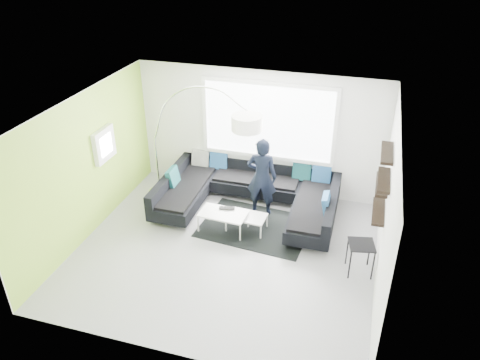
{
  "coord_description": "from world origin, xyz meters",
  "views": [
    {
      "loc": [
        2.26,
        -6.71,
        5.51
      ],
      "look_at": [
        0.03,
        0.9,
        1.06
      ],
      "focal_mm": 35.0,
      "sensor_mm": 36.0,
      "label": 1
    }
  ],
  "objects_px": {
    "arc_lamp": "(155,139)",
    "laptop": "(227,209)",
    "sectional_sofa": "(248,197)",
    "side_table": "(360,258)",
    "coffee_table": "(235,221)",
    "person": "(262,177)"
  },
  "relations": [
    {
      "from": "arc_lamp",
      "to": "sectional_sofa",
      "type": "bearing_deg",
      "value": 9.99
    },
    {
      "from": "coffee_table",
      "to": "arc_lamp",
      "type": "distance_m",
      "value": 2.55
    },
    {
      "from": "person",
      "to": "laptop",
      "type": "relative_size",
      "value": 4.91
    },
    {
      "from": "sectional_sofa",
      "to": "side_table",
      "type": "relative_size",
      "value": 6.17
    },
    {
      "from": "side_table",
      "to": "laptop",
      "type": "xyz_separation_m",
      "value": [
        -2.67,
        0.68,
        0.11
      ]
    },
    {
      "from": "arc_lamp",
      "to": "side_table",
      "type": "distance_m",
      "value": 4.93
    },
    {
      "from": "person",
      "to": "laptop",
      "type": "bearing_deg",
      "value": 49.56
    },
    {
      "from": "sectional_sofa",
      "to": "coffee_table",
      "type": "distance_m",
      "value": 0.77
    },
    {
      "from": "laptop",
      "to": "coffee_table",
      "type": "bearing_deg",
      "value": -29.48
    },
    {
      "from": "sectional_sofa",
      "to": "arc_lamp",
      "type": "relative_size",
      "value": 1.36
    },
    {
      "from": "sectional_sofa",
      "to": "side_table",
      "type": "distance_m",
      "value": 2.78
    },
    {
      "from": "side_table",
      "to": "laptop",
      "type": "height_order",
      "value": "side_table"
    },
    {
      "from": "side_table",
      "to": "coffee_table",
      "type": "bearing_deg",
      "value": 166.11
    },
    {
      "from": "coffee_table",
      "to": "person",
      "type": "bearing_deg",
      "value": 69.41
    },
    {
      "from": "sectional_sofa",
      "to": "person",
      "type": "distance_m",
      "value": 0.58
    },
    {
      "from": "sectional_sofa",
      "to": "laptop",
      "type": "distance_m",
      "value": 0.74
    },
    {
      "from": "arc_lamp",
      "to": "laptop",
      "type": "height_order",
      "value": "arc_lamp"
    },
    {
      "from": "coffee_table",
      "to": "arc_lamp",
      "type": "xyz_separation_m",
      "value": [
        -2.08,
        0.91,
        1.16
      ]
    },
    {
      "from": "arc_lamp",
      "to": "laptop",
      "type": "relative_size",
      "value": 7.77
    },
    {
      "from": "person",
      "to": "sectional_sofa",
      "type": "bearing_deg",
      "value": 1.38
    },
    {
      "from": "sectional_sofa",
      "to": "person",
      "type": "bearing_deg",
      "value": 4.37
    },
    {
      "from": "sectional_sofa",
      "to": "arc_lamp",
      "type": "height_order",
      "value": "arc_lamp"
    }
  ]
}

